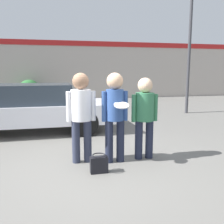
{
  "coord_description": "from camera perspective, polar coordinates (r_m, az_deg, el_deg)",
  "views": [
    {
      "loc": [
        -0.77,
        -4.4,
        1.72
      ],
      "look_at": [
        0.31,
        0.27,
        0.93
      ],
      "focal_mm": 40.0,
      "sensor_mm": 36.0,
      "label": 1
    }
  ],
  "objects": [
    {
      "name": "handbag",
      "position": [
        4.35,
        -3.0,
        -11.76
      ],
      "size": [
        0.3,
        0.23,
        0.32
      ],
      "color": "black",
      "rests_on": "ground"
    },
    {
      "name": "storefront_building",
      "position": [
        15.55,
        -10.31,
        9.45
      ],
      "size": [
        24.0,
        0.22,
        3.5
      ],
      "color": "#B2A89E",
      "rests_on": "ground"
    },
    {
      "name": "person_left",
      "position": [
        4.65,
        -7.06,
        0.53
      ],
      "size": [
        0.54,
        0.37,
        1.69
      ],
      "color": "#2D3347",
      "rests_on": "ground"
    },
    {
      "name": "shrub",
      "position": [
        14.83,
        -18.34,
        4.65
      ],
      "size": [
        1.24,
        1.24,
        1.24
      ],
      "color": "#2D6B33",
      "rests_on": "ground"
    },
    {
      "name": "parked_car_near",
      "position": [
        7.39,
        -17.87,
        0.99
      ],
      "size": [
        4.44,
        1.85,
        1.36
      ],
      "color": "silver",
      "rests_on": "ground"
    },
    {
      "name": "street_lamp",
      "position": [
        10.88,
        18.64,
        16.73
      ],
      "size": [
        1.34,
        0.35,
        5.13
      ],
      "color": "#38383D",
      "rests_on": "ground"
    },
    {
      "name": "ground_plane",
      "position": [
        4.79,
        -2.93,
        -11.72
      ],
      "size": [
        56.0,
        56.0,
        0.0
      ],
      "primitive_type": "plane",
      "color": "#66635E"
    },
    {
      "name": "person_right",
      "position": [
        4.88,
        7.47,
        0.09
      ],
      "size": [
        0.53,
        0.36,
        1.6
      ],
      "color": "#1E2338",
      "rests_on": "ground"
    },
    {
      "name": "person_middle_with_frisbee",
      "position": [
        4.63,
        0.66,
        0.44
      ],
      "size": [
        0.5,
        0.54,
        1.69
      ],
      "color": "#1E2338",
      "rests_on": "ground"
    }
  ]
}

